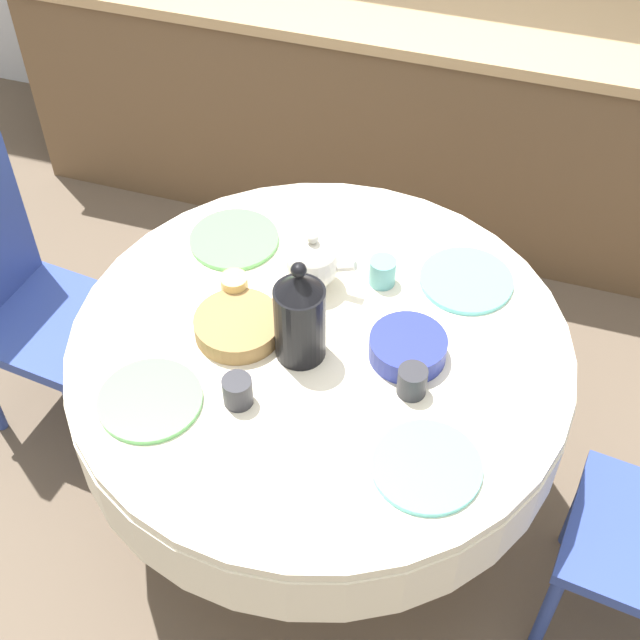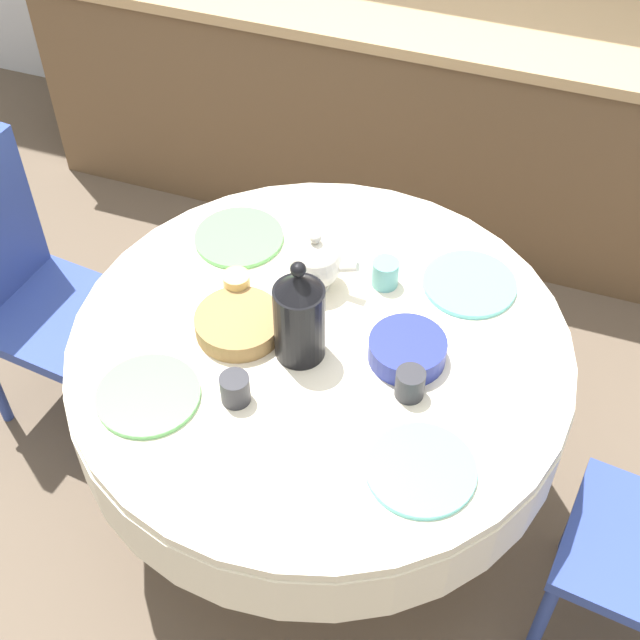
{
  "view_description": "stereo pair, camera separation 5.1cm",
  "coord_description": "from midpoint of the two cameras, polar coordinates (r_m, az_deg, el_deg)",
  "views": [
    {
      "loc": [
        0.45,
        -1.41,
        2.42
      ],
      "look_at": [
        0.0,
        0.0,
        0.83
      ],
      "focal_mm": 50.0,
      "sensor_mm": 36.0,
      "label": 1
    },
    {
      "loc": [
        0.5,
        -1.39,
        2.42
      ],
      "look_at": [
        0.0,
        0.0,
        0.83
      ],
      "focal_mm": 50.0,
      "sensor_mm": 36.0,
      "label": 2
    }
  ],
  "objects": [
    {
      "name": "plate_near_right",
      "position": [
        2.01,
        7.2,
        -9.5
      ],
      "size": [
        0.25,
        0.25,
        0.01
      ],
      "primitive_type": "cylinder",
      "color": "#60BCB7",
      "rests_on": "dining_table"
    },
    {
      "name": "cup_near_right",
      "position": [
        2.11,
        6.47,
        -4.09
      ],
      "size": [
        0.07,
        0.07,
        0.08
      ],
      "primitive_type": "cylinder",
      "color": "#28282D",
      "rests_on": "dining_table"
    },
    {
      "name": "plate_far_left",
      "position": [
        2.51,
        -4.63,
        5.27
      ],
      "size": [
        0.25,
        0.25,
        0.01
      ],
      "primitive_type": "cylinder",
      "color": "#5BA85B",
      "rests_on": "dining_table"
    },
    {
      "name": "chair_right",
      "position": [
        2.84,
        -17.71,
        2.13
      ],
      "size": [
        0.44,
        0.44,
        0.95
      ],
      "rotation": [
        0.0,
        0.0,
        -1.68
      ],
      "color": "#2D428E",
      "rests_on": "ground_plane"
    },
    {
      "name": "teapot",
      "position": [
        2.32,
        0.37,
        3.68
      ],
      "size": [
        0.19,
        0.14,
        0.18
      ],
      "color": "silver",
      "rests_on": "dining_table"
    },
    {
      "name": "cup_near_left",
      "position": [
        2.1,
        -4.77,
        -4.42
      ],
      "size": [
        0.07,
        0.07,
        0.08
      ],
      "primitive_type": "cylinder",
      "color": "#28282D",
      "rests_on": "dining_table"
    },
    {
      "name": "dining_table",
      "position": [
        2.33,
        0.62,
        -3.43
      ],
      "size": [
        1.28,
        1.28,
        0.75
      ],
      "color": "brown",
      "rests_on": "ground_plane"
    },
    {
      "name": "cup_far_left",
      "position": [
        2.33,
        -4.72,
        2.19
      ],
      "size": [
        0.07,
        0.07,
        0.08
      ],
      "primitive_type": "cylinder",
      "color": "#DBB766",
      "rests_on": "dining_table"
    },
    {
      "name": "plate_far_right",
      "position": [
        2.4,
        10.15,
        2.28
      ],
      "size": [
        0.25,
        0.25,
        0.01
      ],
      "primitive_type": "cylinder",
      "color": "#60BCB7",
      "rests_on": "dining_table"
    },
    {
      "name": "ground_plane",
      "position": [
        2.84,
        0.52,
        -11.41
      ],
      "size": [
        12.0,
        12.0,
        0.0
      ],
      "primitive_type": "plane",
      "color": "brown"
    },
    {
      "name": "plate_near_left",
      "position": [
        2.15,
        -10.28,
        -4.79
      ],
      "size": [
        0.25,
        0.25,
        0.01
      ],
      "primitive_type": "cylinder",
      "color": "#5BA85B",
      "rests_on": "dining_table"
    },
    {
      "name": "coffee_carafe",
      "position": [
        2.12,
        -0.65,
        0.26
      ],
      "size": [
        0.13,
        0.13,
        0.3
      ],
      "color": "black",
      "rests_on": "dining_table"
    },
    {
      "name": "kitchen_counter",
      "position": [
        3.55,
        8.78,
        12.68
      ],
      "size": [
        3.24,
        0.64,
        0.88
      ],
      "color": "brown",
      "rests_on": "ground_plane"
    },
    {
      "name": "cup_far_right",
      "position": [
        2.36,
        4.82,
        2.99
      ],
      "size": [
        0.07,
        0.07,
        0.08
      ],
      "primitive_type": "cylinder",
      "color": "#5BA39E",
      "rests_on": "dining_table"
    },
    {
      "name": "fruit_bowl",
      "position": [
        2.19,
        6.27,
        -1.92
      ],
      "size": [
        0.19,
        0.19,
        0.06
      ],
      "primitive_type": "cylinder",
      "color": "navy",
      "rests_on": "dining_table"
    },
    {
      "name": "bread_basket",
      "position": [
        2.25,
        -4.59,
        -0.25
      ],
      "size": [
        0.22,
        0.22,
        0.05
      ],
      "primitive_type": "cylinder",
      "color": "olive",
      "rests_on": "dining_table"
    }
  ]
}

